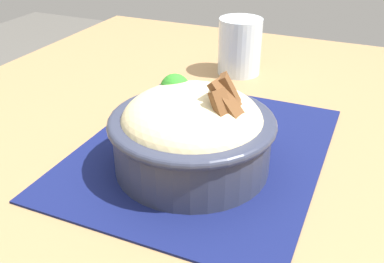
{
  "coord_description": "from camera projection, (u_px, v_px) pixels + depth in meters",
  "views": [
    {
      "loc": [
        -0.44,
        -0.2,
        1.09
      ],
      "look_at": [
        -0.01,
        -0.02,
        0.83
      ],
      "focal_mm": 41.71,
      "sensor_mm": 36.0,
      "label": 1
    }
  ],
  "objects": [
    {
      "name": "table",
      "position": [
        184.0,
        205.0,
        0.61
      ],
      "size": [
        1.21,
        0.96,
        0.78
      ],
      "color": "#99754C",
      "rests_on": "ground_plane"
    },
    {
      "name": "placemat",
      "position": [
        202.0,
        150.0,
        0.6
      ],
      "size": [
        0.38,
        0.31,
        0.0
      ],
      "primitive_type": "cube",
      "rotation": [
        0.0,
        0.0,
        0.0
      ],
      "color": "#11194C",
      "rests_on": "table"
    },
    {
      "name": "bowl",
      "position": [
        192.0,
        131.0,
        0.54
      ],
      "size": [
        0.22,
        0.22,
        0.13
      ],
      "color": "#2D3347",
      "rests_on": "placemat"
    },
    {
      "name": "fork",
      "position": [
        228.0,
        123.0,
        0.66
      ],
      "size": [
        0.04,
        0.13,
        0.0
      ],
      "color": "#BBBBBB",
      "rests_on": "placemat"
    },
    {
      "name": "drinking_glass",
      "position": [
        240.0,
        50.0,
        0.83
      ],
      "size": [
        0.08,
        0.08,
        0.1
      ],
      "color": "silver",
      "rests_on": "table"
    }
  ]
}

